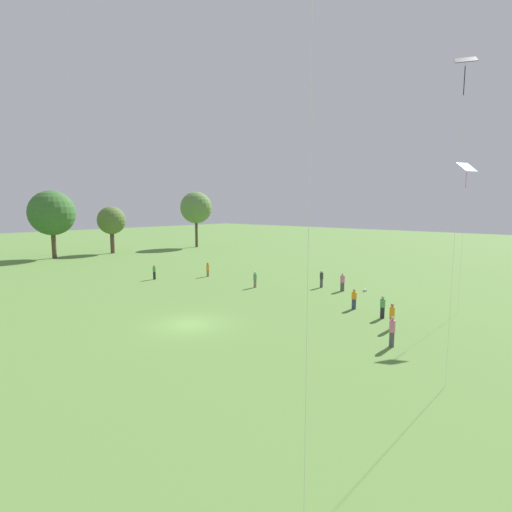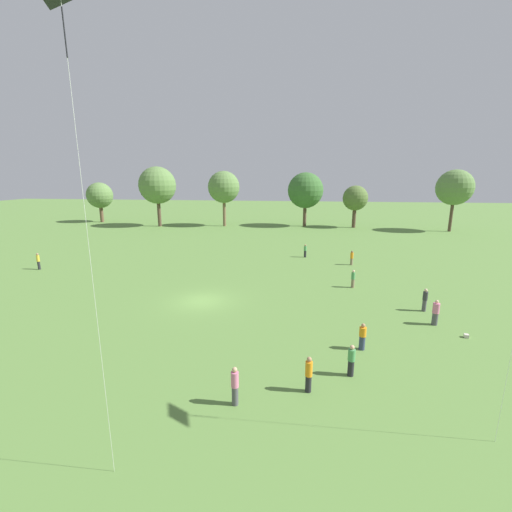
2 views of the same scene
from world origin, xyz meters
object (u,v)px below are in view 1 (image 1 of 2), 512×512
person_0 (342,282)px  person_4 (354,299)px  person_7 (255,279)px  kite_0 (467,171)px  picnic_bag_0 (365,290)px  person_3 (154,272)px  person_2 (392,331)px  kite_3 (464,78)px  person_8 (208,270)px  person_10 (392,316)px  person_5 (321,279)px  person_6 (383,307)px

person_0 → person_4: person_0 is taller
person_7 → kite_0: 21.71m
person_4 → picnic_bag_0: bearing=-98.3°
person_3 → person_7: person_7 is taller
person_2 → person_3: 30.12m
person_0 → person_3: person_0 is taller
person_2 → kite_3: size_ratio=0.13×
person_8 → kite_0: (1.76, -27.55, 10.27)m
person_10 → person_3: bearing=-42.7°
kite_3 → person_0: bearing=155.2°
picnic_bag_0 → person_7: bearing=121.5°
person_2 → picnic_bag_0: bearing=53.0°
person_2 → person_4: 8.93m
person_10 → picnic_bag_0: person_10 is taller
picnic_bag_0 → person_2: bearing=-147.9°
person_4 → person_8: (2.20, 20.64, 0.03)m
picnic_bag_0 → person_0: bearing=126.3°
person_3 → person_10: person_10 is taller
person_10 → person_5: bearing=-80.9°
person_7 → kite_0: kite_0 is taller
person_7 → person_2: bearing=-157.2°
person_3 → kite_3: (-6.97, -34.06, 13.09)m
person_2 → kite_3: bearing=-109.7°
person_0 → person_2: size_ratio=0.97×
person_7 → kite_3: size_ratio=0.11×
person_2 → person_8: size_ratio=1.11×
person_0 → person_10: size_ratio=1.00×
person_3 → kite_3: size_ratio=0.11×
person_5 → person_6: 11.92m
person_5 → person_10: bearing=-45.0°
person_2 → person_5: 17.84m
person_0 → person_5: 2.54m
person_7 → person_10: bearing=-148.8°
person_3 → person_4: bearing=36.2°
person_5 → picnic_bag_0: bearing=8.7°
person_6 → person_7: person_6 is taller
person_2 → person_5: (12.38, 12.84, -0.04)m
picnic_bag_0 → person_3: bearing=115.4°
person_5 → person_7: person_5 is taller
kite_0 → person_10: bearing=-126.2°
person_2 → person_0: bearing=61.0°
person_3 → person_7: (4.32, -11.88, 0.01)m
person_10 → kite_0: (7.24, -2.29, 10.20)m
person_0 → person_3: bearing=-130.4°
person_2 → person_8: bearing=92.6°
person_0 → kite_0: (-1.69, -11.18, 10.22)m
person_6 → person_0: bearing=61.6°
person_6 → kite_3: (-9.09, -7.22, 13.07)m
person_4 → person_0: bearing=-80.7°
person_4 → person_6: size_ratio=0.97×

